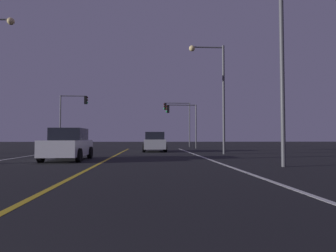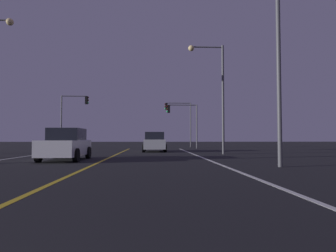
% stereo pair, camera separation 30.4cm
% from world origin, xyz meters
% --- Properties ---
extents(lane_edge_right, '(0.16, 39.25, 0.01)m').
position_xyz_m(lane_edge_right, '(5.58, 13.63, 0.00)').
color(lane_edge_right, silver).
rests_on(lane_edge_right, ground).
extents(lane_center_divider, '(0.16, 39.25, 0.01)m').
position_xyz_m(lane_center_divider, '(0.00, 13.63, 0.00)').
color(lane_center_divider, gold).
rests_on(lane_center_divider, ground).
extents(car_oncoming, '(2.02, 4.30, 1.70)m').
position_xyz_m(car_oncoming, '(-2.02, 16.16, 0.82)').
color(car_oncoming, black).
rests_on(car_oncoming, ground).
extents(car_ahead_far, '(2.02, 4.30, 1.70)m').
position_xyz_m(car_ahead_far, '(2.75, 26.09, 0.82)').
color(car_ahead_far, black).
rests_on(car_ahead_far, ground).
extents(traffic_light_near_right, '(3.53, 0.36, 5.01)m').
position_xyz_m(traffic_light_near_right, '(5.89, 33.75, 3.77)').
color(traffic_light_near_right, '#4C4C51').
rests_on(traffic_light_near_right, ground).
extents(traffic_light_near_left, '(3.09, 0.36, 5.95)m').
position_xyz_m(traffic_light_near_left, '(-6.23, 33.75, 4.38)').
color(traffic_light_near_left, '#4C4C51').
rests_on(traffic_light_near_left, ground).
extents(traffic_light_far_right, '(3.54, 0.36, 5.89)m').
position_xyz_m(traffic_light_far_right, '(6.00, 39.25, 4.37)').
color(traffic_light_far_right, '#4C4C51').
rests_on(traffic_light_far_right, ground).
extents(street_lamp_right_near, '(2.04, 0.44, 8.97)m').
position_xyz_m(street_lamp_right_near, '(7.36, 11.93, 5.60)').
color(street_lamp_right_near, '#4C4C51').
rests_on(street_lamp_right_near, ground).
extents(street_lamp_right_far, '(2.66, 0.44, 8.07)m').
position_xyz_m(street_lamp_right_far, '(7.15, 21.63, 5.15)').
color(street_lamp_right_far, '#4C4C51').
rests_on(street_lamp_right_far, ground).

